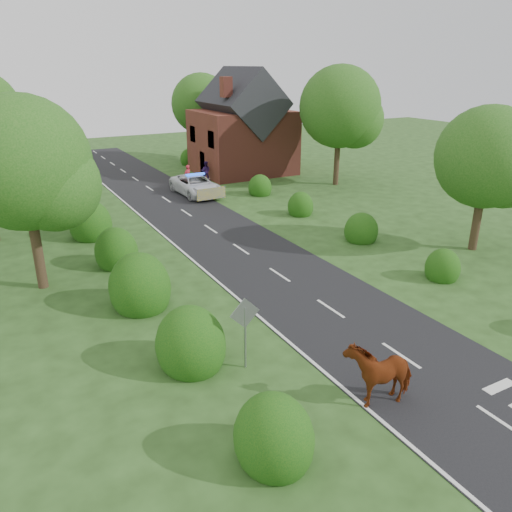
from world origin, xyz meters
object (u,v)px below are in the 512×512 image
pedestrian_red (188,176)px  pedestrian_purple (206,171)px  police_van (196,185)px  road_sign (245,323)px  cow (379,374)px

pedestrian_red → pedestrian_purple: 2.57m
police_van → pedestrian_purple: bearing=55.9°
road_sign → pedestrian_red: bearing=72.4°
cow → pedestrian_red: pedestrian_red is taller
road_sign → pedestrian_purple: size_ratio=1.52×
cow → police_van: bearing=176.3°
road_sign → cow: 4.38m
pedestrian_purple → road_sign: bearing=104.4°
pedestrian_purple → cow: bearing=111.4°
cow → pedestrian_red: 28.84m
cow → road_sign: bearing=-133.7°
pedestrian_red → pedestrian_purple: size_ratio=1.07×
police_van → pedestrian_red: (0.44, 2.74, 0.15)m
pedestrian_red → road_sign: bearing=49.2°
cow → pedestrian_red: bearing=176.5°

